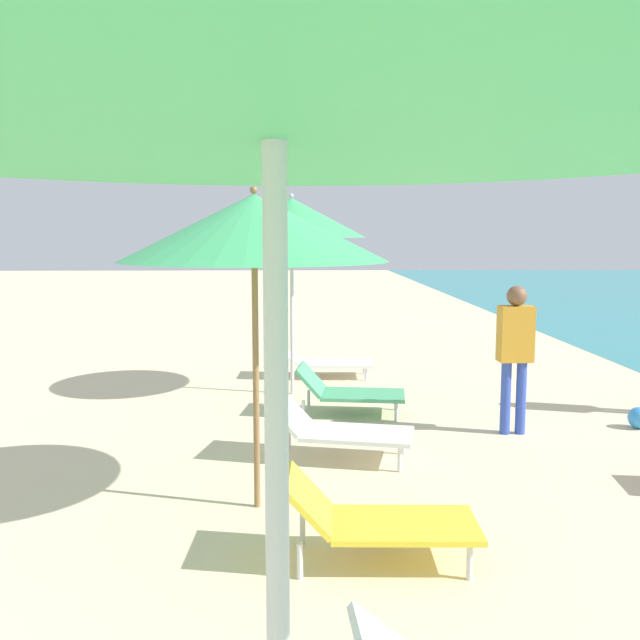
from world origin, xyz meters
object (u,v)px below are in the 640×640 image
at_px(beach_ball, 639,418).
at_px(umbrella_farthest, 291,218).
at_px(umbrella_second, 254,228).
at_px(lounger_second_inland, 376,518).
at_px(lounger_farthest_inland, 347,391).
at_px(person_walking_far, 515,345).
at_px(lounger_farthest_shoreside, 321,361).
at_px(lounger_second_shoreside, 337,428).

bearing_deg(beach_ball, umbrella_farthest, 155.07).
height_order(umbrella_second, lounger_second_inland, umbrella_second).
relative_size(umbrella_second, lounger_farthest_inland, 1.86).
bearing_deg(lounger_second_inland, beach_ball, 45.06).
distance_m(lounger_second_inland, beach_ball, 4.53).
bearing_deg(person_walking_far, umbrella_farthest, -129.68).
height_order(lounger_second_inland, umbrella_farthest, umbrella_farthest).
xyz_separation_m(umbrella_second, umbrella_farthest, (0.25, 3.94, 0.16)).
xyz_separation_m(lounger_farthest_shoreside, person_walking_far, (2.00, -3.08, 0.74)).
relative_size(lounger_second_inland, lounger_farthest_shoreside, 0.85).
distance_m(lounger_second_shoreside, lounger_second_inland, 2.13).
bearing_deg(person_walking_far, umbrella_second, -54.43).
height_order(lounger_second_inland, lounger_farthest_inland, lounger_second_inland).
height_order(umbrella_farthest, beach_ball, umbrella_farthest).
relative_size(umbrella_farthest, lounger_farthest_shoreside, 1.78).
height_order(lounger_second_inland, person_walking_far, person_walking_far).
xyz_separation_m(lounger_second_shoreside, beach_ball, (3.47, 0.95, -0.19)).
relative_size(lounger_second_shoreside, person_walking_far, 0.91).
relative_size(lounger_farthest_shoreside, lounger_farthest_inland, 1.12).
relative_size(person_walking_far, beach_ball, 6.67).
bearing_deg(lounger_second_inland, lounger_second_shoreside, 96.13).
relative_size(lounger_farthest_shoreside, beach_ball, 6.26).
distance_m(lounger_second_shoreside, lounger_farthest_shoreside, 3.87).
bearing_deg(beach_ball, lounger_second_shoreside, -164.71).
xyz_separation_m(person_walking_far, beach_ball, (1.49, 0.16, -0.87)).
relative_size(umbrella_farthest, lounger_farthest_inland, 1.98).
xyz_separation_m(umbrella_second, lounger_second_shoreside, (0.71, 1.16, -1.92)).
bearing_deg(lounger_farthest_shoreside, beach_ball, -37.70).
bearing_deg(lounger_farthest_inland, lounger_farthest_shoreside, 103.88).
bearing_deg(person_walking_far, beach_ball, 95.46).
xyz_separation_m(umbrella_farthest, lounger_farthest_inland, (0.68, -1.10, -2.10)).
bearing_deg(umbrella_farthest, beach_ball, -24.93).
xyz_separation_m(umbrella_second, lounger_second_inland, (0.85, -0.96, -1.93)).
xyz_separation_m(lounger_second_shoreside, lounger_second_inland, (0.14, -2.13, -0.01)).
distance_m(umbrella_second, lounger_second_shoreside, 2.35).
bearing_deg(umbrella_farthest, person_walking_far, -39.15).
bearing_deg(lounger_farthest_inland, beach_ball, -4.99).
distance_m(person_walking_far, beach_ball, 1.73).
xyz_separation_m(lounger_second_inland, person_walking_far, (1.84, 2.92, 0.69)).
distance_m(umbrella_farthest, beach_ball, 4.88).
bearing_deg(person_walking_far, lounger_farthest_inland, -117.20).
relative_size(lounger_farthest_inland, person_walking_far, 0.84).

